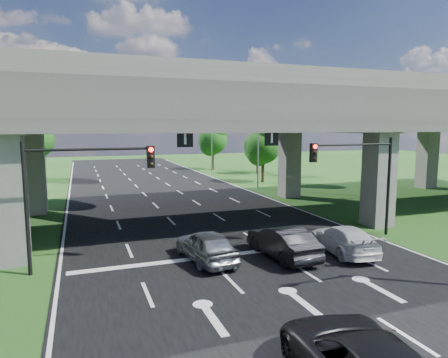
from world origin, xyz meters
TOP-DOWN VIEW (x-y plane):
  - ground at (0.00, 0.00)m, footprint 160.00×160.00m
  - road at (0.00, 10.00)m, footprint 18.00×120.00m
  - overpass at (0.00, 12.00)m, footprint 80.00×15.00m
  - signal_right at (7.82, 3.94)m, footprint 5.76×0.54m
  - signal_left at (-7.82, 3.94)m, footprint 5.76×0.54m
  - streetlight_far at (10.10, 24.00)m, footprint 3.38×0.25m
  - streetlight_beyond at (10.10, 40.00)m, footprint 3.38×0.25m
  - tree_left_near at (-13.95, 26.00)m, footprint 4.50×4.50m
  - tree_left_far at (-12.95, 42.00)m, footprint 4.80×4.80m
  - tree_right_near at (13.05, 28.00)m, footprint 4.20×4.20m
  - tree_right_mid at (16.05, 36.00)m, footprint 3.91×3.90m
  - tree_right_far at (12.05, 44.00)m, footprint 4.50×4.50m
  - car_silver at (-2.02, 3.00)m, footprint 2.33×4.75m
  - car_dark at (1.80, 2.22)m, footprint 1.94×4.94m
  - car_white at (5.19, 1.82)m, footprint 2.59×5.12m

SIDE VIEW (x-z plane):
  - ground at x=0.00m, z-range 0.00..0.00m
  - road at x=0.00m, z-range 0.00..0.03m
  - car_white at x=5.19m, z-range 0.03..1.46m
  - car_silver at x=-2.02m, z-range 0.03..1.59m
  - car_dark at x=1.80m, z-range 0.03..1.63m
  - tree_right_mid at x=16.05m, z-range 0.79..7.55m
  - signal_right at x=7.82m, z-range 1.19..7.19m
  - signal_left at x=-7.82m, z-range 1.19..7.19m
  - tree_right_near at x=13.05m, z-range 0.86..8.14m
  - tree_left_near at x=-13.95m, z-range 0.92..8.72m
  - tree_right_far at x=12.05m, z-range 0.92..8.72m
  - tree_left_far at x=-12.95m, z-range 0.98..9.30m
  - streetlight_far at x=10.10m, z-range 0.85..10.85m
  - streetlight_beyond at x=10.10m, z-range 0.85..10.85m
  - overpass at x=0.00m, z-range 2.92..12.92m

